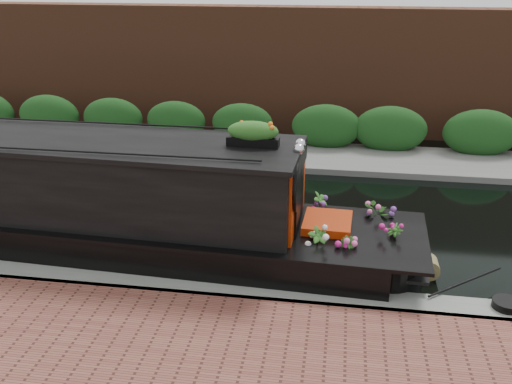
# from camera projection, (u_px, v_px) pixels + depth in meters

# --- Properties ---
(ground) EXTENTS (80.00, 80.00, 0.00)m
(ground) POSITION_uv_depth(u_px,v_px,m) (210.00, 216.00, 12.88)
(ground) COLOR black
(ground) RESTS_ON ground
(near_bank_coping) EXTENTS (40.00, 0.60, 0.50)m
(near_bank_coping) POSITION_uv_depth(u_px,v_px,m) (167.00, 294.00, 9.86)
(near_bank_coping) COLOR gray
(near_bank_coping) RESTS_ON ground
(far_bank_path) EXTENTS (40.00, 2.40, 0.34)m
(far_bank_path) POSITION_uv_depth(u_px,v_px,m) (243.00, 156.00, 16.71)
(far_bank_path) COLOR #62635F
(far_bank_path) RESTS_ON ground
(far_hedge) EXTENTS (40.00, 1.10, 2.80)m
(far_hedge) POSITION_uv_depth(u_px,v_px,m) (248.00, 147.00, 17.54)
(far_hedge) COLOR #184116
(far_hedge) RESTS_ON ground
(far_brick_wall) EXTENTS (40.00, 1.00, 8.00)m
(far_brick_wall) POSITION_uv_depth(u_px,v_px,m) (258.00, 128.00, 19.46)
(far_brick_wall) COLOR #562F1D
(far_brick_wall) RESTS_ON ground
(narrowboat) EXTENTS (12.94, 2.80, 3.02)m
(narrowboat) POSITION_uv_depth(u_px,v_px,m) (70.00, 208.00, 11.06)
(narrowboat) COLOR black
(narrowboat) RESTS_ON ground
(rope_fender) EXTENTS (0.38, 0.39, 0.38)m
(rope_fender) POSITION_uv_depth(u_px,v_px,m) (428.00, 267.00, 10.36)
(rope_fender) COLOR olive
(rope_fender) RESTS_ON ground
(coiled_mooring_rope) EXTENTS (0.46, 0.46, 0.12)m
(coiled_mooring_rope) POSITION_uv_depth(u_px,v_px,m) (507.00, 304.00, 9.03)
(coiled_mooring_rope) COLOR black
(coiled_mooring_rope) RESTS_ON near_bank_coping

